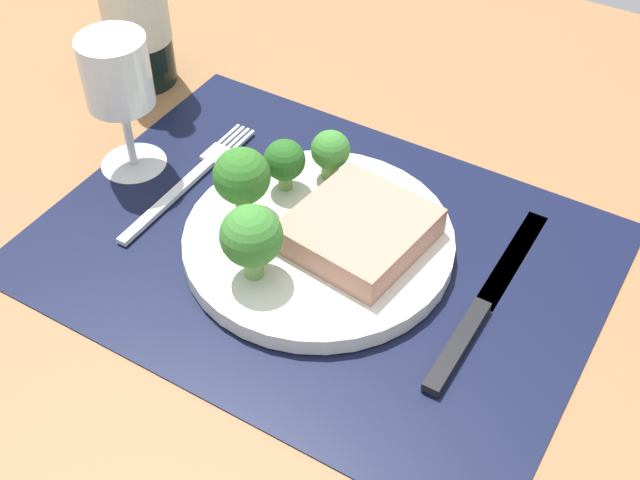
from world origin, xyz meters
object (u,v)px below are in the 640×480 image
at_px(knife, 480,309).
at_px(fork, 190,180).
at_px(steak, 359,230).
at_px(wine_glass, 118,81).
at_px(plate, 319,242).

bearing_deg(knife, fork, 178.19).
bearing_deg(steak, knife, -3.05).
distance_m(steak, knife, 0.12).
height_order(knife, wine_glass, wine_glass).
bearing_deg(plate, wine_glass, 177.51).
relative_size(plate, knife, 1.01).
distance_m(steak, fork, 0.18).
bearing_deg(fork, plate, -6.56).
bearing_deg(plate, fork, 174.58).
xyz_separation_m(plate, knife, (0.15, 0.01, -0.00)).
height_order(fork, knife, knife).
bearing_deg(knife, wine_glass, 179.27).
bearing_deg(wine_glass, fork, 4.31).
xyz_separation_m(steak, wine_glass, (-0.25, -0.00, 0.06)).
relative_size(steak, wine_glass, 0.78).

